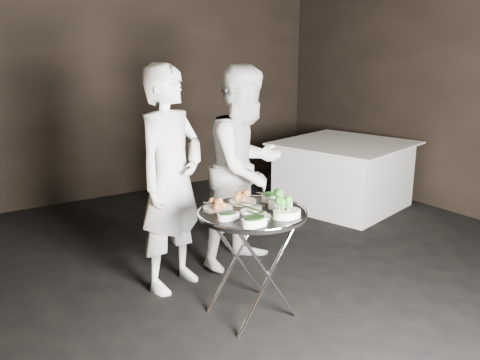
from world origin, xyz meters
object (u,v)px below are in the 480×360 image
tray_stand (252,259)px  waiter_left (171,180)px  serving_tray (252,213)px  waiter_right (246,167)px  dining_table (343,174)px

tray_stand → waiter_left: 0.88m
serving_tray → waiter_left: waiter_left is taller
waiter_right → tray_stand: bearing=-134.7°
waiter_right → dining_table: bearing=7.6°
tray_stand → dining_table: size_ratio=0.55×
serving_tray → waiter_left: 0.77m
tray_stand → waiter_right: bearing=58.3°
serving_tray → tray_stand: bearing=-36.9°
dining_table → waiter_left: bearing=-163.6°
tray_stand → dining_table: dining_table is taller
tray_stand → serving_tray: (-0.00, 0.00, 0.34)m
waiter_left → dining_table: 2.73m
tray_stand → waiter_left: (-0.25, 0.72, 0.44)m
serving_tray → waiter_right: bearing=58.3°
serving_tray → dining_table: size_ratio=0.55×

